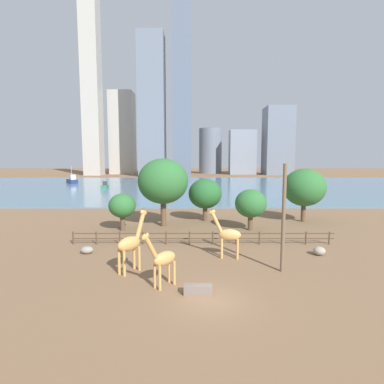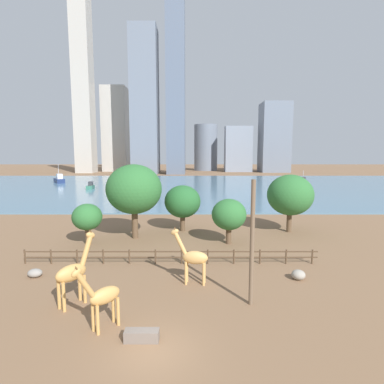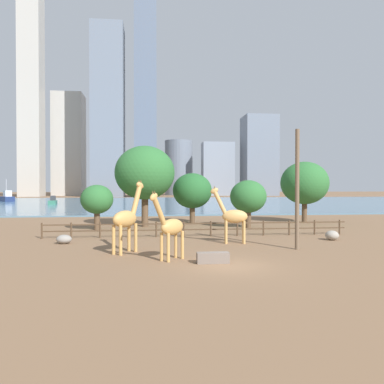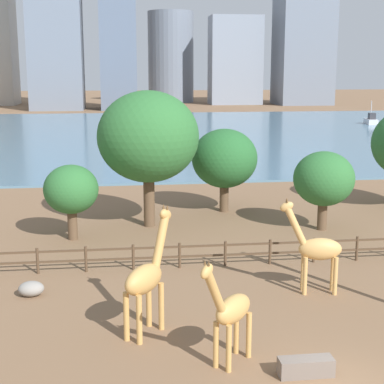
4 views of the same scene
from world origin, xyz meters
The scene contains 25 objects.
ground_plane centered at (0.00, 80.00, 0.00)m, with size 400.00×400.00×0.00m, color brown.
harbor_water centered at (0.00, 77.00, 0.10)m, with size 180.00×86.00×0.20m, color slate.
giraffe_tall centered at (1.95, 7.92, 2.04)m, with size 2.91×1.02×4.33m.
giraffe_companion centered at (-5.72, 4.70, 2.21)m, with size 2.26×2.68×4.75m.
giraffe_young centered at (-3.06, 1.94, 1.93)m, with size 2.31×2.37×4.06m.
utility_pole centered at (5.69, 4.73, 4.08)m, with size 0.28×0.28×8.15m, color brown.
boulder_near_fence centered at (10.17, 8.62, 0.38)m, with size 1.05×1.02×0.76m, color gray.
boulder_by_pole centered at (-10.59, 9.06, 0.34)m, with size 1.12×0.89×0.67m, color gray.
feeding_trough centered at (-0.74, 0.87, 0.30)m, with size 1.80×0.60×0.60m, color #72665B.
enclosure_fence centered at (-0.09, 12.00, 0.76)m, with size 26.12×0.14×1.30m.
tree_left_large centered at (14.07, 23.10, 4.67)m, with size 5.62×5.62×7.22m.
tree_center_broad centered at (-9.40, 17.88, 2.97)m, with size 3.17×3.17×4.44m.
tree_right_tall centered at (5.88, 18.12, 3.21)m, with size 3.75×3.75×4.92m.
tree_left_small centered at (0.68, 23.67, 3.75)m, with size 4.56×4.56×5.83m.
tree_right_small centered at (-4.76, 20.35, 5.70)m, with size 6.33×6.33×8.58m.
boat_ferry centered at (39.01, 85.82, 0.90)m, with size 2.53×4.86×4.16m.
boat_sailboat centered at (-42.93, 86.88, 1.22)m, with size 5.85×7.03×6.14m.
boat_tug centered at (-26.39, 69.00, 0.86)m, with size 2.22×4.64×1.96m.
skyline_tower_needle centered at (-6.04, 137.82, 52.39)m, with size 8.90×15.34×104.78m, color slate.
skyline_block_central centered at (27.63, 154.86, 12.51)m, with size 14.80×8.80×25.02m, color gray.
skyline_tower_glass centered at (10.18, 168.35, 13.62)m, with size 13.96×13.96×27.24m, color slate.
skyline_block_left centered at (-21.31, 137.30, 35.03)m, with size 12.98×13.00×70.07m, color slate.
skyline_block_right centered at (-54.21, 145.78, 48.02)m, with size 8.96×9.31×96.04m, color #B7B2A8.
skyline_tower_short centered at (46.85, 151.85, 18.63)m, with size 15.08×14.17×37.25m, color slate.
skyline_block_wide centered at (-41.98, 161.26, 23.70)m, with size 13.57×13.20×47.41m, color #B7B2A8.
Camera 3 is at (-4.21, -19.60, 4.26)m, focal length 35.00 mm.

